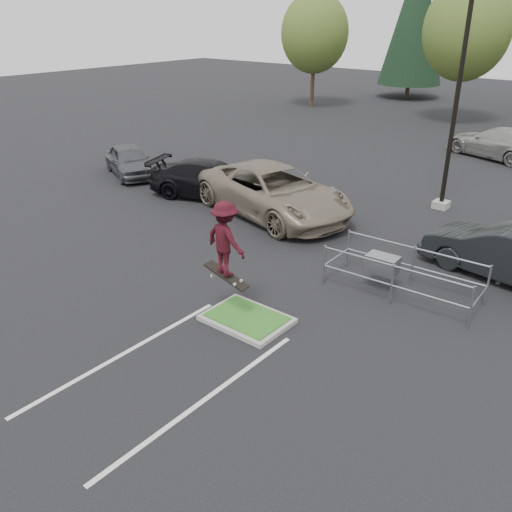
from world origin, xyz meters
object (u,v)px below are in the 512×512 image
Objects in this scene: car_l_black at (209,179)px; conif_a at (416,14)px; decid_b at (466,33)px; car_l_tan at (273,191)px; light_pole at (457,95)px; decid_a at (315,36)px; car_r_charc at (508,252)px; cart_corral at (387,265)px; car_far_silver at (500,143)px; skateboarder at (225,239)px; car_l_grey at (129,160)px.

conif_a is at bearing -9.01° from car_l_black.
car_l_tan is at bearing -86.33° from decid_b.
light_pole is 1.14× the size of decid_a.
car_r_charc is at bearing -51.34° from light_pole.
cart_corral is (20.01, -26.05, -4.80)m from decid_a.
car_l_tan is at bearing 3.77° from car_far_silver.
skateboarder is at bearing -79.97° from decid_b.
decid_b is at bearing 6.78° from car_l_grey.
car_l_black is at bearing -94.84° from decid_b.
car_l_tan is 1.22× the size of car_far_silver.
decid_b reaches higher than car_l_grey.
car_far_silver is at bearing -24.36° from decid_a.
decid_b is at bearing 109.35° from light_pole.
car_l_black is at bearing -7.75° from car_far_silver.
car_l_tan is (1.51, -23.53, -5.06)m from decid_b.
cart_corral is at bearing -76.59° from car_l_grey.
cart_corral is 5.07m from skateboarder.
cart_corral is 18.16m from car_far_silver.
decid_a is at bearing 35.52° from car_l_grey.
car_far_silver is at bearing -83.73° from skateboarder.
decid_b is (-6.51, 18.53, 1.48)m from light_pole.
decid_b is 24.12m from car_l_tan.
decid_b is 2.17× the size of cart_corral.
car_l_grey is at bearing -78.92° from decid_a.
car_r_charc is at bearing -118.42° from skateboarder.
decid_a is 32.55m from car_r_charc.
car_r_charc is (22.51, -23.03, -4.74)m from decid_a.
car_far_silver is at bearing -154.51° from car_r_charc.
skateboarder reaches higher than car_l_tan.
decid_b is 28.23m from cart_corral.
decid_b is at bearing -24.15° from car_l_black.
car_r_charc is at bearing -76.63° from car_l_tan.
light_pole is at bearing -45.91° from car_l_grey.
car_l_tan is 9.00m from car_l_grey.
skateboarder is (13.42, -40.13, -4.84)m from conif_a.
car_far_silver reaches higher than car_r_charc.
skateboarder is at bearing -27.66° from car_r_charc.
car_far_silver is at bearing -2.38° from car_l_tan.
decid_a is at bearing -94.84° from car_far_silver.
light_pole is 4.44× the size of skateboarder.
cart_corral is 10.45m from car_l_black.
skateboarder is 0.45× the size of car_r_charc.
skateboarder is 0.39× the size of car_far_silver.
decid_a reaches higher than car_far_silver.
cart_corral is at bearing -126.12° from car_l_black.
conif_a is 33.61m from car_l_grey.
car_r_charc is (18.50, -33.00, -6.26)m from conif_a.
light_pole is 19.70m from decid_b.
cart_corral is at bearing -73.21° from decid_b.
conif_a is at bearing -64.43° from skateboarder.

